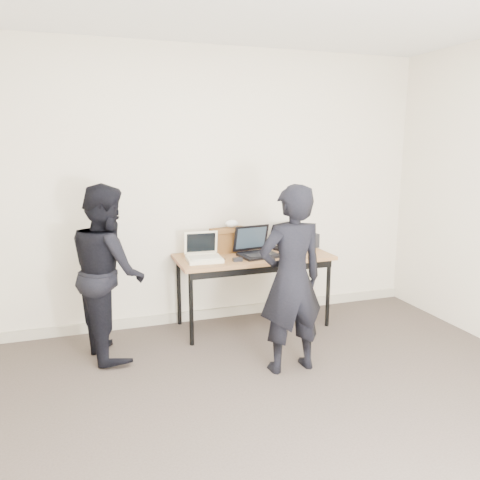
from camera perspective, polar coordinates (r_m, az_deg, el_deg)
name	(u,v)px	position (r m, az deg, el deg)	size (l,w,h in m)	color
room	(316,226)	(2.57, 9.30, 1.73)	(4.60, 4.60, 2.80)	#433933
desk	(254,261)	(4.56, 1.68, -2.62)	(1.51, 0.67, 0.72)	brown
laptop_beige	(203,255)	(4.36, -4.48, -1.82)	(0.33, 0.32, 0.26)	beige
laptop_center	(256,249)	(4.54, 1.97, -1.09)	(0.41, 0.40, 0.28)	black
laptop_right	(289,243)	(4.87, 6.01, -0.32)	(0.48, 0.48, 0.26)	black
leather_satchel	(229,239)	(4.68, -1.33, 0.08)	(0.38, 0.23, 0.25)	brown
tissue	(232,224)	(4.66, -1.02, 2.00)	(0.13, 0.10, 0.08)	white
equipment_box	(304,240)	(4.95, 7.78, -0.02)	(0.25, 0.21, 0.15)	black
power_brick	(238,260)	(4.32, -0.29, -2.40)	(0.09, 0.05, 0.03)	black
cables	(262,255)	(4.55, 2.75, -1.86)	(1.15, 0.38, 0.01)	black
person_typist	(291,280)	(3.67, 6.26, -4.85)	(0.54, 0.36, 1.49)	black
person_observer	(108,271)	(4.08, -15.80, -3.69)	(0.72, 0.56, 1.47)	black
baseboard	(212,313)	(4.94, -3.46, -8.93)	(4.50, 0.03, 0.10)	#B1A993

